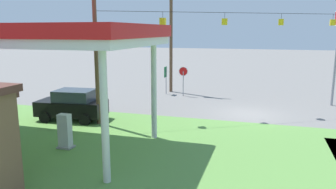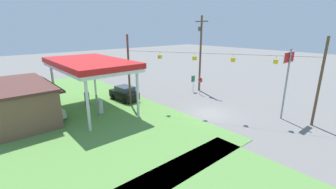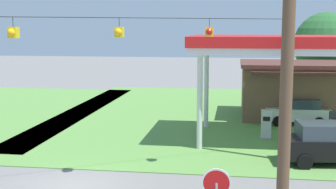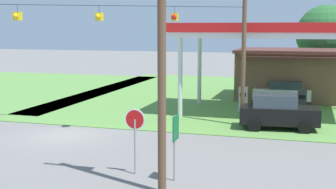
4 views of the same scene
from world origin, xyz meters
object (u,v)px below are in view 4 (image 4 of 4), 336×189
at_px(car_at_pumps_rear, 283,91).
at_px(utility_pole_main, 163,11).
at_px(car_at_pumps_front, 278,112).
at_px(gas_station_canopy, 274,31).
at_px(tree_behind_station, 326,35).
at_px(stop_sign_roadside, 135,127).
at_px(route_sign, 175,134).
at_px(gas_station_store, 306,74).
at_px(fuel_pump_far, 302,103).
at_px(fuel_pump_near, 243,101).

distance_m(car_at_pumps_rear, utility_pole_main, 20.84).
bearing_deg(car_at_pumps_rear, car_at_pumps_front, 90.08).
distance_m(gas_station_canopy, tree_behind_station, 13.23).
relative_size(gas_station_canopy, stop_sign_roadside, 4.82).
xyz_separation_m(stop_sign_roadside, route_sign, (1.66, -0.33, -0.10)).
distance_m(gas_station_store, stop_sign_roadside, 21.84).
bearing_deg(car_at_pumps_front, car_at_pumps_rear, 85.59).
distance_m(fuel_pump_far, utility_pole_main, 16.93).
distance_m(gas_station_canopy, utility_pole_main, 15.75).
bearing_deg(gas_station_canopy, route_sign, -99.31).
bearing_deg(car_at_pumps_rear, fuel_pump_far, 106.06).
distance_m(gas_station_canopy, gas_station_store, 8.04).
height_order(fuel_pump_far, stop_sign_roadside, stop_sign_roadside).
relative_size(car_at_pumps_front, route_sign, 1.80).
bearing_deg(gas_station_canopy, car_at_pumps_front, -81.88).
relative_size(fuel_pump_far, tree_behind_station, 0.23).
bearing_deg(fuel_pump_near, route_sign, -92.08).
distance_m(fuel_pump_near, utility_pole_main, 16.40).
height_order(fuel_pump_near, stop_sign_roadside, stop_sign_roadside).
xyz_separation_m(car_at_pumps_front, utility_pole_main, (-3.05, -11.08, 5.02)).
relative_size(gas_station_canopy, gas_station_store, 1.16).
xyz_separation_m(stop_sign_roadside, tree_behind_station, (7.50, 26.71, 3.02)).
bearing_deg(stop_sign_roadside, car_at_pumps_rear, -103.55).
height_order(car_at_pumps_rear, route_sign, route_sign).
height_order(gas_station_canopy, route_sign, gas_station_canopy).
relative_size(gas_station_canopy, tree_behind_station, 1.63).
relative_size(fuel_pump_near, fuel_pump_far, 1.00).
bearing_deg(gas_station_store, stop_sign_roadside, -105.89).
bearing_deg(utility_pole_main, fuel_pump_near, 87.85).
relative_size(car_at_pumps_front, car_at_pumps_rear, 1.06).
bearing_deg(stop_sign_roadside, gas_station_store, -105.89).
xyz_separation_m(car_at_pumps_front, car_at_pumps_rear, (-0.20, 8.93, -0.10)).
bearing_deg(car_at_pumps_rear, stop_sign_roadside, 75.26).
bearing_deg(tree_behind_station, car_at_pumps_rear, -110.25).
bearing_deg(stop_sign_roadside, gas_station_canopy, -105.99).
height_order(route_sign, utility_pole_main, utility_pole_main).
relative_size(car_at_pumps_front, stop_sign_roadside, 1.72).
relative_size(gas_station_canopy, utility_pole_main, 1.12).
bearing_deg(stop_sign_roadside, fuel_pump_near, -98.86).
relative_size(car_at_pumps_front, utility_pole_main, 0.40).
xyz_separation_m(gas_station_canopy, utility_pole_main, (-2.41, -15.54, 0.76)).
distance_m(gas_station_canopy, route_sign, 14.90).
height_order(fuel_pump_far, car_at_pumps_rear, car_at_pumps_rear).
bearing_deg(fuel_pump_far, car_at_pumps_front, -104.89).
distance_m(gas_station_store, fuel_pump_near, 8.09).
distance_m(stop_sign_roadside, route_sign, 1.69).
bearing_deg(fuel_pump_far, car_at_pumps_rear, 107.25).
relative_size(fuel_pump_near, car_at_pumps_front, 0.39).
relative_size(gas_station_store, car_at_pumps_rear, 2.56).
bearing_deg(utility_pole_main, fuel_pump_far, 74.77).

